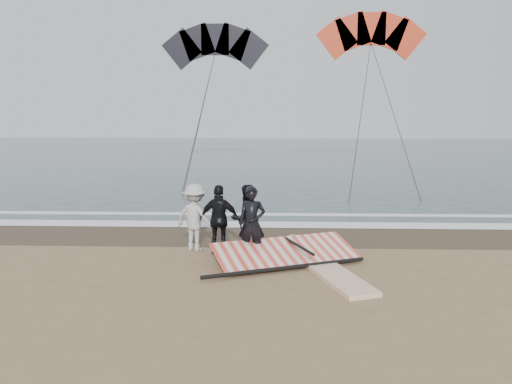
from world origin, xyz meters
TOP-DOWN VIEW (x-y plane):
  - ground at (0.00, 0.00)m, footprint 120.00×120.00m
  - sea at (0.00, 33.00)m, footprint 120.00×54.00m
  - wet_sand at (0.00, 4.50)m, footprint 120.00×2.80m
  - foam_near at (0.00, 5.90)m, footprint 120.00×0.90m
  - foam_far at (0.00, 7.60)m, footprint 120.00×0.45m
  - man_main at (-0.98, 2.03)m, footprint 0.73×0.51m
  - board_white at (1.02, 0.58)m, footprint 1.58×2.79m
  - board_cream at (-0.27, 2.93)m, footprint 1.99×2.63m
  - trio_cluster at (-1.93, 2.72)m, footprint 2.65×1.21m
  - sail_rig at (-0.19, 1.91)m, footprint 3.91×2.95m
  - kite_red at (5.61, 21.91)m, footprint 7.65×6.18m
  - kite_dark at (-4.29, 23.22)m, footprint 7.94×6.15m

SIDE VIEW (x-z plane):
  - ground at x=0.00m, z-range 0.00..0.00m
  - wet_sand at x=0.00m, z-range 0.00..0.01m
  - sea at x=0.00m, z-range 0.00..0.02m
  - foam_near at x=0.00m, z-range 0.02..0.03m
  - foam_far at x=0.00m, z-range 0.02..0.03m
  - board_white at x=1.02m, z-range 0.00..0.11m
  - board_cream at x=-0.27m, z-range 0.00..0.11m
  - sail_rig at x=-0.19m, z-range -0.05..0.44m
  - trio_cluster at x=-1.93m, z-range -0.01..1.85m
  - man_main at x=-0.98m, z-range 0.00..1.90m
  - kite_dark at x=-4.29m, z-range 0.69..14.93m
  - kite_red at x=5.61m, z-range 0.84..15.65m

